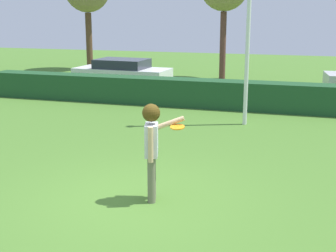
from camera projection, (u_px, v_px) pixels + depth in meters
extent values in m
plane|color=#48752A|center=(134.00, 200.00, 8.57)|extent=(60.00, 60.00, 0.00)
cylinder|color=#6E6D55|center=(152.00, 176.00, 8.57)|extent=(0.14, 0.14, 0.84)
cylinder|color=#6E6D55|center=(151.00, 180.00, 8.37)|extent=(0.14, 0.14, 0.84)
cube|color=silver|center=(151.00, 140.00, 8.30)|extent=(0.31, 0.42, 0.58)
cylinder|color=tan|center=(168.00, 124.00, 8.46)|extent=(0.62, 0.25, 0.30)
cylinder|color=tan|center=(151.00, 145.00, 8.08)|extent=(0.09, 0.09, 0.62)
sphere|color=tan|center=(151.00, 115.00, 8.19)|extent=(0.22, 0.22, 0.22)
sphere|color=#443310|center=(151.00, 113.00, 8.18)|extent=(0.32, 0.32, 0.32)
cylinder|color=orange|center=(177.00, 127.00, 8.35)|extent=(0.26, 0.26, 0.06)
cylinder|color=silver|center=(249.00, 14.00, 13.49)|extent=(0.12, 0.12, 6.49)
cube|color=#1E4826|center=(223.00, 94.00, 16.53)|extent=(18.11, 0.90, 0.97)
cube|color=white|center=(122.00, 74.00, 21.00)|extent=(4.29, 1.95, 0.55)
cube|color=#2D333D|center=(122.00, 64.00, 20.89)|extent=(2.29, 1.69, 0.40)
cylinder|color=black|center=(160.00, 80.00, 21.34)|extent=(0.60, 0.14, 0.60)
cylinder|color=black|center=(145.00, 85.00, 19.80)|extent=(0.60, 0.14, 0.60)
cylinder|color=black|center=(102.00, 76.00, 22.34)|extent=(0.60, 0.14, 0.60)
cylinder|color=black|center=(84.00, 81.00, 20.79)|extent=(0.60, 0.14, 0.60)
cylinder|color=brown|center=(223.00, 46.00, 23.39)|extent=(0.30, 0.30, 3.28)
cylinder|color=brown|center=(89.00, 41.00, 27.05)|extent=(0.35, 0.35, 3.21)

